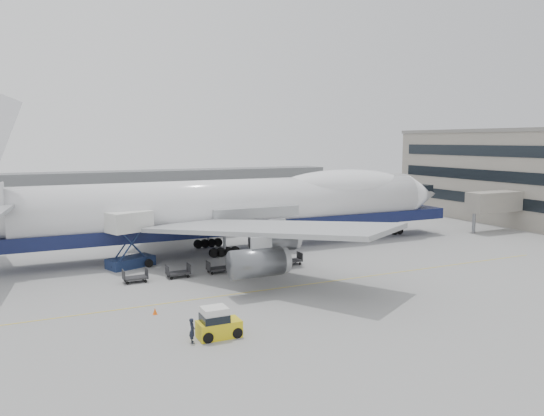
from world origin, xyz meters
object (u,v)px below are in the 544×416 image
airliner (243,205)px  catering_truck (130,236)px  baggage_tug (217,324)px  ground_worker (192,330)px

airliner → catering_truck: (-14.71, -3.48, -2.19)m
catering_truck → baggage_tug: catering_truck is taller
baggage_tug → ground_worker: (-1.87, -0.20, -0.11)m
airliner → catering_truck: airliner is taller
airliner → catering_truck: bearing=-166.7°
airliner → baggage_tug: (-13.29, -27.22, -4.65)m
baggage_tug → ground_worker: size_ratio=1.75×
baggage_tug → ground_worker: bearing=-173.2°
baggage_tug → ground_worker: baggage_tug is taller
ground_worker → baggage_tug: bearing=-73.2°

